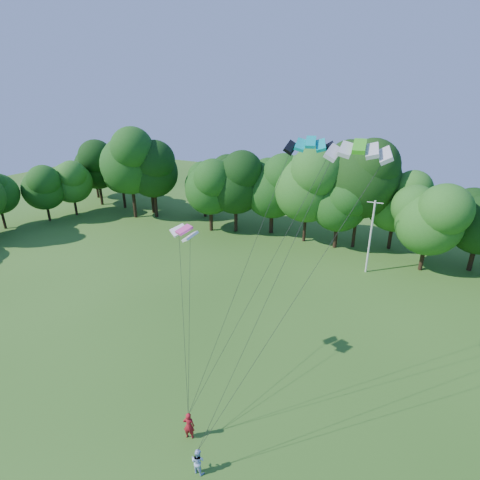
% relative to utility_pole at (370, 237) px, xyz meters
% --- Properties ---
extents(ground, '(160.00, 160.00, 0.00)m').
position_rel_utility_pole_xyz_m(ground, '(-6.36, -30.64, -4.30)').
color(ground, '#2A5717').
rests_on(ground, ground).
extents(utility_pole, '(1.68, 0.21, 8.37)m').
position_rel_utility_pole_xyz_m(utility_pole, '(0.00, 0.00, 0.00)').
color(utility_pole, silver).
rests_on(utility_pole, ground).
extents(kite_flyer_left, '(0.79, 0.65, 1.85)m').
position_rel_utility_pole_xyz_m(kite_flyer_left, '(-4.97, -27.40, -3.37)').
color(kite_flyer_left, '#A7151F').
rests_on(kite_flyer_left, ground).
extents(kite_flyer_right, '(0.78, 0.62, 1.59)m').
position_rel_utility_pole_xyz_m(kite_flyer_right, '(-3.31, -28.95, -3.50)').
color(kite_flyer_right, '#B0CCF5').
rests_on(kite_flyer_right, ground).
extents(kite_teal, '(2.86, 1.84, 0.54)m').
position_rel_utility_pole_xyz_m(kite_teal, '(-0.91, -20.68, 12.35)').
color(kite_teal, '#05A6A5').
rests_on(kite_teal, ground).
extents(kite_green, '(3.25, 1.82, 0.61)m').
position_rel_utility_pole_xyz_m(kite_green, '(1.72, -21.19, 12.37)').
color(kite_green, green).
rests_on(kite_green, ground).
extents(kite_pink, '(2.25, 1.68, 0.45)m').
position_rel_utility_pole_xyz_m(kite_pink, '(-8.10, -22.63, 6.78)').
color(kite_pink, '#DE3D90').
rests_on(kite_pink, ground).
extents(tree_back_west, '(7.48, 7.48, 10.88)m').
position_rel_utility_pole_xyz_m(tree_back_west, '(-35.91, 5.95, 2.50)').
color(tree_back_west, black).
rests_on(tree_back_west, ground).
extents(tree_back_center, '(10.54, 10.54, 15.33)m').
position_rel_utility_pole_xyz_m(tree_back_center, '(-2.96, 6.77, 5.28)').
color(tree_back_center, black).
rests_on(tree_back_center, ground).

